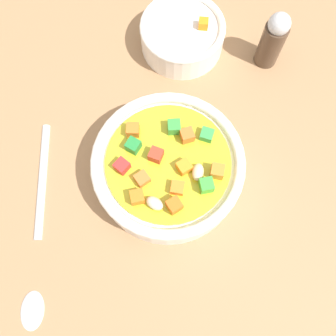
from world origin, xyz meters
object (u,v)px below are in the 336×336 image
object	(u,v)px
spoon	(37,229)
pepper_shaker	(273,40)
soup_bowl_main	(168,167)
side_bowl_small	(182,35)

from	to	relation	value
spoon	pepper_shaker	size ratio (longest dim) A/B	2.67
soup_bowl_main	pepper_shaker	distance (cm)	19.22
spoon	pepper_shaker	world-z (taller)	pepper_shaker
spoon	pepper_shaker	xyz separation A→B (cm)	(-29.53, 15.34, 3.42)
soup_bowl_main	side_bowl_small	xyz separation A→B (cm)	(-16.31, -5.14, -0.62)
soup_bowl_main	side_bowl_small	bearing A→B (deg)	-162.52
spoon	side_bowl_small	distance (cm)	27.86
soup_bowl_main	spoon	size ratio (longest dim) A/B	0.76
spoon	side_bowl_small	xyz separation A→B (cm)	(-27.34, 5.12, 1.61)
side_bowl_small	pepper_shaker	world-z (taller)	pepper_shaker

